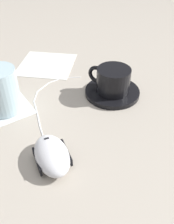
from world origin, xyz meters
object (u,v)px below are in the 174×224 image
(coffee_cup, at_px, (113,80))
(drinking_glass, at_px, (1,90))
(saucer, at_px, (112,92))
(computer_mouse, at_px, (52,155))

(coffee_cup, height_order, drinking_glass, drinking_glass)
(saucer, distance_m, coffee_cup, 0.04)
(coffee_cup, relative_size, computer_mouse, 0.92)
(coffee_cup, xyz_separation_m, computer_mouse, (-0.26, -0.02, -0.02))
(coffee_cup, height_order, computer_mouse, coffee_cup)
(saucer, relative_size, coffee_cup, 1.24)
(coffee_cup, bearing_deg, drinking_glass, 138.07)
(saucer, relative_size, drinking_glass, 1.35)
(computer_mouse, xyz_separation_m, drinking_glass, (0.06, 0.20, 0.04))
(saucer, bearing_deg, drinking_glass, 138.28)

